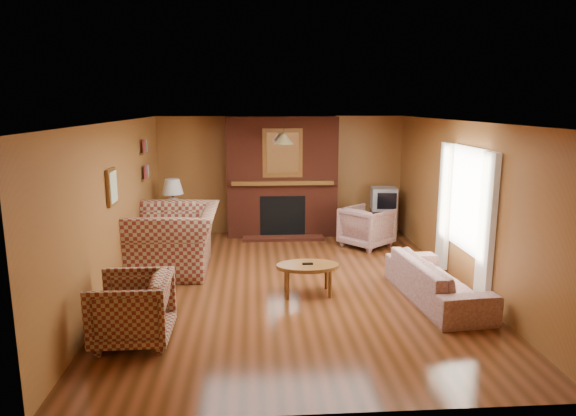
{
  "coord_description": "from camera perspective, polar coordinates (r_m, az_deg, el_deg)",
  "views": [
    {
      "loc": [
        -0.58,
        -7.22,
        2.64
      ],
      "look_at": [
        -0.04,
        0.6,
        1.05
      ],
      "focal_mm": 32.0,
      "sensor_mm": 36.0,
      "label": 1
    }
  ],
  "objects": [
    {
      "name": "bookshelf",
      "position": [
        9.36,
        -15.45,
        5.11
      ],
      "size": [
        0.09,
        0.55,
        0.71
      ],
      "color": "brown",
      "rests_on": "wall_left"
    },
    {
      "name": "floral_armchair",
      "position": [
        9.74,
        8.77,
        -2.1
      ],
      "size": [
        1.15,
        1.14,
        0.75
      ],
      "primitive_type": "imported",
      "rotation": [
        0.0,
        0.0,
        2.27
      ],
      "color": "#BCAA92",
      "rests_on": "floor"
    },
    {
      "name": "pendant_light",
      "position": [
        9.56,
        -0.46,
        7.66
      ],
      "size": [
        0.36,
        0.36,
        0.48
      ],
      "color": "black",
      "rests_on": "ceiling"
    },
    {
      "name": "wall_front",
      "position": [
        4.27,
        4.12,
        -8.29
      ],
      "size": [
        6.5,
        0.0,
        6.5
      ],
      "primitive_type": "plane",
      "rotation": [
        -1.57,
        0.0,
        0.0
      ],
      "color": "olive",
      "rests_on": "floor"
    },
    {
      "name": "coffee_table",
      "position": [
        7.24,
        2.19,
        -6.69
      ],
      "size": [
        0.88,
        0.54,
        0.46
      ],
      "color": "brown",
      "rests_on": "floor"
    },
    {
      "name": "wall_right",
      "position": [
        7.98,
        18.83,
        0.47
      ],
      "size": [
        0.0,
        6.5,
        6.5
      ],
      "primitive_type": "plane",
      "rotation": [
        1.57,
        0.0,
        -1.57
      ],
      "color": "olive",
      "rests_on": "floor"
    },
    {
      "name": "floor",
      "position": [
        7.71,
        0.61,
        -8.53
      ],
      "size": [
        6.5,
        6.5,
        0.0
      ],
      "primitive_type": "plane",
      "color": "#48260F",
      "rests_on": "ground"
    },
    {
      "name": "floral_sofa",
      "position": [
        7.33,
        16.22,
        -7.73
      ],
      "size": [
        0.95,
        2.03,
        0.57
      ],
      "primitive_type": "imported",
      "rotation": [
        0.0,
        0.0,
        1.67
      ],
      "color": "#BCAA92",
      "rests_on": "floor"
    },
    {
      "name": "table_lamp",
      "position": [
        9.94,
        -12.68,
        1.47
      ],
      "size": [
        0.41,
        0.41,
        0.67
      ],
      "color": "silver",
      "rests_on": "side_table"
    },
    {
      "name": "fireplace",
      "position": [
        10.33,
        -0.68,
        3.38
      ],
      "size": [
        2.2,
        0.82,
        2.4
      ],
      "color": "#582013",
      "rests_on": "floor"
    },
    {
      "name": "side_table",
      "position": [
        10.07,
        -12.52,
        -2.26
      ],
      "size": [
        0.48,
        0.48,
        0.59
      ],
      "primitive_type": "cube",
      "rotation": [
        0.0,
        0.0,
        0.1
      ],
      "color": "brown",
      "rests_on": "floor"
    },
    {
      "name": "wall_back",
      "position": [
        10.59,
        -0.76,
        3.68
      ],
      "size": [
        6.5,
        0.0,
        6.5
      ],
      "primitive_type": "plane",
      "rotation": [
        1.57,
        0.0,
        0.0
      ],
      "color": "olive",
      "rests_on": "floor"
    },
    {
      "name": "wall_left",
      "position": [
        7.61,
        -18.48,
        -0.02
      ],
      "size": [
        0.0,
        6.5,
        6.5
      ],
      "primitive_type": "plane",
      "rotation": [
        1.57,
        0.0,
        1.57
      ],
      "color": "olive",
      "rests_on": "floor"
    },
    {
      "name": "botanical_print",
      "position": [
        7.26,
        -18.98,
        2.22
      ],
      "size": [
        0.05,
        0.4,
        0.5
      ],
      "color": "brown",
      "rests_on": "wall_left"
    },
    {
      "name": "tv_stand",
      "position": [
        10.63,
        10.5,
        -1.6
      ],
      "size": [
        0.53,
        0.49,
        0.53
      ],
      "primitive_type": "cube",
      "rotation": [
        0.0,
        0.0,
        -0.1
      ],
      "color": "black",
      "rests_on": "floor"
    },
    {
      "name": "crt_tv",
      "position": [
        10.53,
        10.6,
        1.01
      ],
      "size": [
        0.55,
        0.54,
        0.45
      ],
      "color": "#989A9F",
      "rests_on": "tv_stand"
    },
    {
      "name": "window_right",
      "position": [
        7.8,
        19.03,
        -0.34
      ],
      "size": [
        0.1,
        1.85,
        2.0
      ],
      "color": "silver",
      "rests_on": "wall_right"
    },
    {
      "name": "ceiling",
      "position": [
        7.25,
        0.65,
        9.59
      ],
      "size": [
        6.5,
        6.5,
        0.0
      ],
      "primitive_type": "plane",
      "rotation": [
        3.14,
        0.0,
        0.0
      ],
      "color": "silver",
      "rests_on": "wall_back"
    },
    {
      "name": "plaid_armchair",
      "position": [
        6.1,
        -16.95,
        -10.71
      ],
      "size": [
        0.86,
        0.84,
        0.78
      ],
      "primitive_type": "imported",
      "rotation": [
        0.0,
        0.0,
        -1.56
      ],
      "color": "maroon",
      "rests_on": "floor"
    },
    {
      "name": "plaid_loveseat",
      "position": [
        8.43,
        -12.5,
        -3.42
      ],
      "size": [
        1.38,
        1.58,
        1.02
      ],
      "primitive_type": "imported",
      "rotation": [
        0.0,
        0.0,
        -1.57
      ],
      "color": "maroon",
      "rests_on": "floor"
    }
  ]
}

